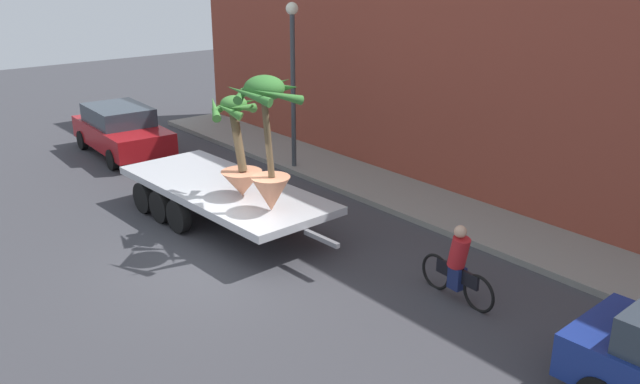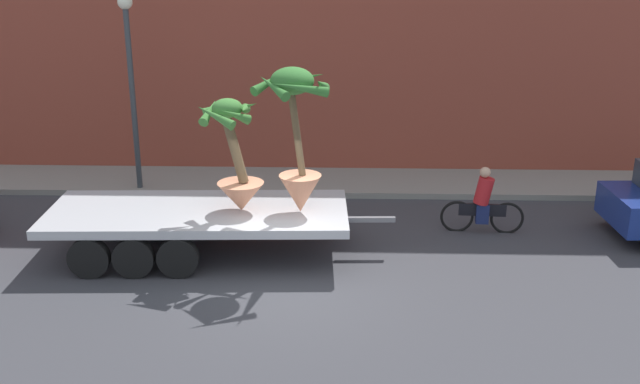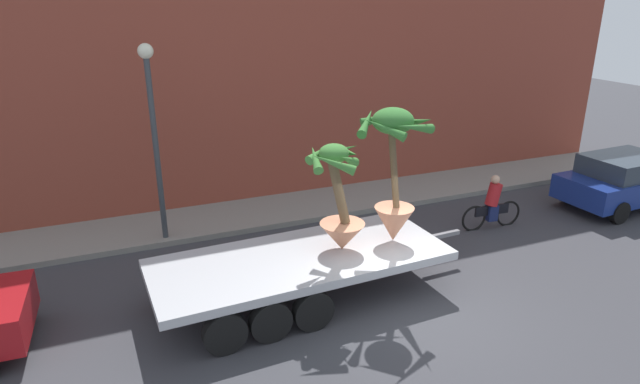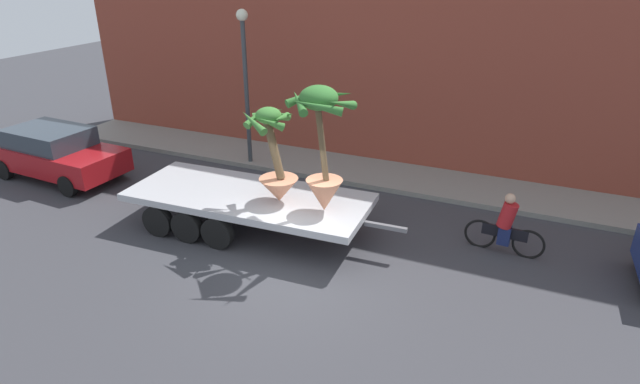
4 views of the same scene
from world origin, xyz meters
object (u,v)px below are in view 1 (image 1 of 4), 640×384
flatbed_trailer (218,191)px  potted_palm_middle (239,154)px  potted_palm_rear (268,141)px  trailing_car (121,130)px  cyclist (458,267)px  street_lamp (293,64)px

flatbed_trailer → potted_palm_middle: bearing=-1.7°
potted_palm_rear → trailing_car: 9.51m
potted_palm_rear → potted_palm_middle: potted_palm_rear is taller
trailing_car → cyclist: bearing=3.7°
potted_palm_middle → cyclist: size_ratio=1.25×
potted_palm_middle → street_lamp: size_ratio=0.48×
cyclist → street_lamp: 9.07m
flatbed_trailer → potted_palm_rear: 2.88m
potted_palm_rear → cyclist: (4.02, 1.49, -1.85)m
flatbed_trailer → trailing_car: bearing=175.4°
potted_palm_rear → cyclist: potted_palm_rear is taller
potted_palm_middle → trailing_car: 8.22m
flatbed_trailer → trailing_car: 7.07m
potted_palm_rear → street_lamp: size_ratio=0.61×
potted_palm_rear → cyclist: bearing=20.3°
trailing_car → potted_palm_rear: bearing=-3.9°
trailing_car → street_lamp: (5.02, 3.31, 2.40)m
flatbed_trailer → potted_palm_middle: size_ratio=3.11×
potted_palm_middle → cyclist: (5.24, 1.45, -1.30)m
cyclist → street_lamp: bearing=163.6°
potted_palm_rear → trailing_car: size_ratio=0.65×
flatbed_trailer → street_lamp: street_lamp is taller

